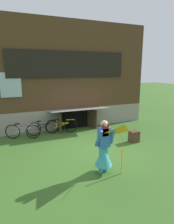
{
  "coord_description": "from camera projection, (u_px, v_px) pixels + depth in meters",
  "views": [
    {
      "loc": [
        -2.92,
        -6.32,
        3.04
      ],
      "look_at": [
        -0.06,
        0.56,
        1.39
      ],
      "focal_mm": 30.95,
      "sensor_mm": 36.0,
      "label": 1
    }
  ],
  "objects": [
    {
      "name": "bicycle_silver",
      "position": [
        23.0,
        131.0,
        8.57
      ],
      "size": [
        1.48,
        0.57,
        0.71
      ],
      "rotation": [
        0.0,
        0.0,
        -0.35
      ],
      "color": "black",
      "rests_on": "ground_plane"
    },
    {
      "name": "wooden_crate",
      "position": [
        134.0,
        136.0,
        8.22
      ],
      "size": [
        0.39,
        0.33,
        0.48
      ],
      "primitive_type": "cube",
      "color": "#4C331E",
      "rests_on": "ground_plane"
    },
    {
      "name": "ground_plane",
      "position": [
        94.0,
        150.0,
        7.45
      ],
      "size": [
        60.0,
        60.0,
        0.0
      ],
      "primitive_type": "plane",
      "color": "#386023"
    },
    {
      "name": "kite",
      "position": [
        124.0,
        137.0,
        5.26
      ],
      "size": [
        0.74,
        0.8,
        1.49
      ],
      "color": "orange",
      "rests_on": "ground_plane"
    },
    {
      "name": "log_house",
      "position": [
        57.0,
        75.0,
        11.81
      ],
      "size": [
        8.73,
        6.09,
        5.4
      ],
      "color": "gray",
      "rests_on": "ground_plane"
    },
    {
      "name": "bicycle_yellow",
      "position": [
        61.0,
        126.0,
        9.34
      ],
      "size": [
        1.53,
        0.37,
        0.71
      ],
      "rotation": [
        0.0,
        0.0,
        -0.21
      ],
      "color": "black",
      "rests_on": "ground_plane"
    },
    {
      "name": "bicycle_black",
      "position": [
        43.0,
        128.0,
        9.12
      ],
      "size": [
        1.53,
        0.24,
        0.7
      ],
      "rotation": [
        0.0,
        0.0,
        0.12
      ],
      "color": "black",
      "rests_on": "ground_plane"
    },
    {
      "name": "person",
      "position": [
        104.0,
        151.0,
        5.7
      ],
      "size": [
        0.61,
        0.52,
        1.61
      ],
      "rotation": [
        0.0,
        0.0,
        0.05
      ],
      "color": "teal",
      "rests_on": "ground_plane"
    }
  ]
}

